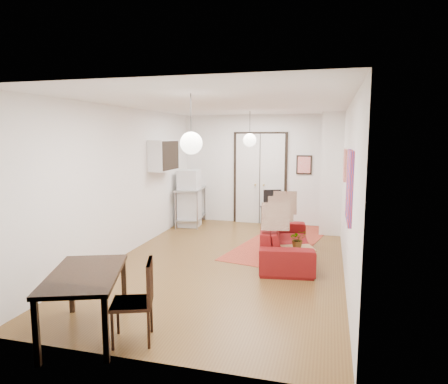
% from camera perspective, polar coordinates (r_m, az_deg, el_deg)
% --- Properties ---
extents(floor, '(7.00, 7.00, 0.00)m').
position_cam_1_polar(floor, '(7.65, 0.58, -9.83)').
color(floor, brown).
rests_on(floor, ground).
extents(ceiling, '(4.20, 7.00, 0.02)m').
position_cam_1_polar(ceiling, '(7.30, 0.61, 12.38)').
color(ceiling, silver).
rests_on(ceiling, wall_back).
extents(wall_back, '(4.20, 0.02, 2.90)m').
position_cam_1_polar(wall_back, '(10.75, 5.22, 3.21)').
color(wall_back, white).
rests_on(wall_back, floor).
extents(wall_front, '(4.20, 0.02, 2.90)m').
position_cam_1_polar(wall_front, '(4.09, -11.66, -4.80)').
color(wall_front, white).
rests_on(wall_front, floor).
extents(wall_left, '(0.02, 7.00, 2.90)m').
position_cam_1_polar(wall_left, '(8.11, -13.94, 1.45)').
color(wall_left, white).
rests_on(wall_left, floor).
extents(wall_right, '(0.02, 7.00, 2.90)m').
position_cam_1_polar(wall_right, '(7.12, 17.20, 0.44)').
color(wall_right, white).
rests_on(wall_right, floor).
extents(double_doors, '(1.44, 0.06, 2.50)m').
position_cam_1_polar(double_doors, '(10.73, 5.16, 1.86)').
color(double_doors, silver).
rests_on(double_doors, wall_back).
extents(stub_partition, '(0.50, 0.10, 2.90)m').
position_cam_1_polar(stub_partition, '(9.65, 15.15, 2.42)').
color(stub_partition, white).
rests_on(stub_partition, floor).
extents(wall_cabinet, '(0.35, 1.00, 0.70)m').
position_cam_1_polar(wall_cabinet, '(9.34, -8.62, 5.20)').
color(wall_cabinet, white).
rests_on(wall_cabinet, wall_left).
extents(painting_popart, '(0.05, 1.00, 1.00)m').
position_cam_1_polar(painting_popart, '(5.86, 17.50, 0.83)').
color(painting_popart, red).
rests_on(painting_popart, wall_right).
extents(painting_abstract, '(0.05, 0.50, 0.60)m').
position_cam_1_polar(painting_abstract, '(7.88, 16.91, 3.71)').
color(painting_abstract, beige).
rests_on(painting_abstract, wall_right).
extents(poster_back, '(0.40, 0.03, 0.50)m').
position_cam_1_polar(poster_back, '(10.57, 11.37, 3.82)').
color(poster_back, red).
rests_on(poster_back, wall_back).
extents(print_left, '(0.03, 0.44, 0.54)m').
position_cam_1_polar(print_left, '(9.86, -8.27, 5.64)').
color(print_left, olive).
rests_on(print_left, wall_left).
extents(pendant_back, '(0.30, 0.30, 0.80)m').
position_cam_1_polar(pendant_back, '(9.24, 3.70, 7.42)').
color(pendant_back, white).
rests_on(pendant_back, ceiling).
extents(pendant_front, '(0.30, 0.30, 0.80)m').
position_cam_1_polar(pendant_front, '(5.37, -4.71, 6.99)').
color(pendant_front, white).
rests_on(pendant_front, ceiling).
extents(kilim_rug, '(2.16, 3.95, 0.01)m').
position_cam_1_polar(kilim_rug, '(9.07, 8.27, -7.02)').
color(kilim_rug, '#B1432C').
rests_on(kilim_rug, floor).
extents(sofa, '(1.25, 2.48, 0.69)m').
position_cam_1_polar(sofa, '(7.80, 8.74, -6.92)').
color(sofa, maroon).
rests_on(sofa, floor).
extents(coffee_table, '(0.88, 0.68, 0.34)m').
position_cam_1_polar(coffee_table, '(7.39, 9.68, -8.19)').
color(coffee_table, '#AB8051').
rests_on(coffee_table, floor).
extents(potted_plant, '(0.35, 0.37, 0.34)m').
position_cam_1_polar(potted_plant, '(7.32, 10.51, -6.62)').
color(potted_plant, '#3D7233').
rests_on(potted_plant, coffee_table).
extents(kitchen_counter, '(0.81, 1.36, 0.98)m').
position_cam_1_polar(kitchen_counter, '(10.66, -4.76, -1.18)').
color(kitchen_counter, '#ACAEB1').
rests_on(kitchen_counter, floor).
extents(bowl, '(0.27, 0.27, 0.06)m').
position_cam_1_polar(bowl, '(10.33, -5.34, 0.55)').
color(bowl, beige).
rests_on(bowl, kitchen_counter).
extents(soap_bottle, '(0.11, 0.11, 0.20)m').
position_cam_1_polar(soap_bottle, '(10.83, -4.34, 1.30)').
color(soap_bottle, '#50A0AD').
rests_on(soap_bottle, kitchen_counter).
extents(fridge, '(0.56, 0.56, 1.48)m').
position_cam_1_polar(fridge, '(10.41, -4.97, -0.88)').
color(fridge, silver).
rests_on(fridge, floor).
extents(dining_table, '(1.22, 1.57, 0.76)m').
position_cam_1_polar(dining_table, '(5.05, -19.25, -11.72)').
color(dining_table, black).
rests_on(dining_table, floor).
extents(dining_chair_near, '(0.58, 0.70, 0.95)m').
position_cam_1_polar(dining_chair_near, '(4.88, -12.50, -13.82)').
color(dining_chair_near, '#3D2213').
rests_on(dining_chair_near, floor).
extents(dining_chair_far, '(0.58, 0.70, 0.95)m').
position_cam_1_polar(dining_chair_far, '(4.88, -12.50, -13.82)').
color(dining_chair_far, '#3D2213').
rests_on(dining_chair_far, floor).
extents(black_side_chair, '(0.58, 0.59, 0.99)m').
position_cam_1_polar(black_side_chair, '(10.55, 6.73, -1.65)').
color(black_side_chair, black).
rests_on(black_side_chair, floor).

